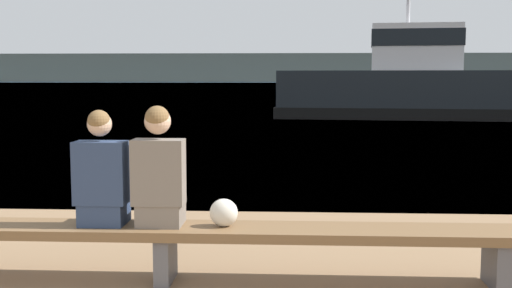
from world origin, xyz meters
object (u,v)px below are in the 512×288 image
Objects in this scene: bench_main at (165,236)px; tugboat_red at (405,89)px; person_left at (102,176)px; person_right at (159,173)px; shopping_bag at (224,213)px.

tugboat_red is (5.47, 20.47, 0.80)m from bench_main.
person_right is at bearing -0.17° from person_left.
person_left is 0.47m from person_right.
person_left is (-0.51, -0.00, 0.49)m from bench_main.
tugboat_red is at bearing 74.93° from person_right.
person_right is at bearing -175.94° from bench_main.
person_left is 0.96× the size of person_right.
bench_main is at bearing 4.06° from person_right.
person_left is at bearing 170.48° from tugboat_red.
shopping_bag is at bearing 0.92° from bench_main.
bench_main is at bearing -179.08° from shopping_bag.
tugboat_red is (4.99, 20.46, 0.60)m from shopping_bag.
person_left is at bearing 179.83° from person_right.
bench_main is 0.52m from person_right.
tugboat_red is at bearing 73.71° from person_left.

